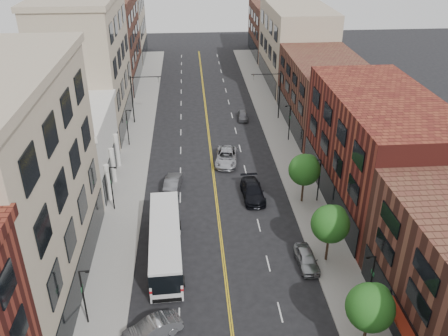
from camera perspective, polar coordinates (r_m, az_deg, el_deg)
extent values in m
cube|color=gray|center=(61.47, -10.84, 0.74)|extent=(4.00, 110.00, 0.15)
cube|color=gray|center=(62.31, 7.73, 1.40)|extent=(4.00, 110.00, 0.15)
cube|color=tan|center=(40.11, -24.88, -2.78)|extent=(10.00, 22.00, 18.00)
cube|color=silver|center=(57.54, -18.49, 2.11)|extent=(10.00, 14.00, 8.00)
cube|color=tan|center=(71.39, -16.24, 11.74)|extent=(10.00, 20.00, 18.00)
cube|color=brown|center=(90.82, -13.86, 14.42)|extent=(10.00, 20.00, 15.00)
cube|color=tan|center=(107.80, -12.65, 18.00)|extent=(10.00, 16.00, 20.00)
cube|color=#5A1C17|center=(52.33, 18.04, 1.99)|extent=(10.00, 22.00, 12.00)
cube|color=brown|center=(71.02, 12.00, 8.77)|extent=(10.00, 20.00, 10.00)
cube|color=tan|center=(89.99, 8.56, 14.46)|extent=(10.00, 22.00, 14.00)
cube|color=brown|center=(109.44, 6.25, 16.22)|extent=(10.00, 18.00, 11.00)
cylinder|color=black|center=(37.23, 16.57, -18.69)|extent=(0.22, 0.22, 2.50)
sphere|color=#205919|center=(35.40, 17.17, -15.74)|extent=(3.40, 3.40, 3.40)
sphere|color=#205919|center=(35.50, 17.84, -14.59)|extent=(2.04, 2.04, 2.04)
cylinder|color=black|center=(44.19, 12.30, -9.41)|extent=(0.22, 0.22, 2.50)
sphere|color=#205919|center=(42.66, 12.66, -6.59)|extent=(3.40, 3.40, 3.40)
sphere|color=#205919|center=(42.83, 13.24, -5.68)|extent=(2.04, 2.04, 2.04)
cylinder|color=black|center=(52.14, 9.42, -2.76)|extent=(0.22, 0.22, 2.50)
sphere|color=#205919|center=(50.85, 9.65, -0.21)|extent=(3.40, 3.40, 3.40)
sphere|color=#205919|center=(51.08, 10.14, 0.53)|extent=(2.04, 2.04, 2.04)
cylinder|color=black|center=(38.13, -16.52, -14.71)|extent=(0.14, 0.14, 5.00)
cylinder|color=black|center=(36.44, -16.52, -11.82)|extent=(0.70, 0.10, 0.10)
cube|color=black|center=(36.42, -16.11, -11.88)|extent=(0.28, 0.14, 0.14)
cube|color=#19592D|center=(37.54, -16.71, -13.70)|extent=(0.04, 0.55, 0.35)
cylinder|color=black|center=(50.83, -13.34, -2.42)|extent=(0.14, 0.14, 5.00)
cylinder|color=black|center=(49.58, -13.25, 0.08)|extent=(0.70, 0.10, 0.10)
cube|color=black|center=(49.57, -12.96, 0.04)|extent=(0.28, 0.14, 0.14)
cube|color=#19592D|center=(50.39, -13.45, -1.54)|extent=(0.04, 0.55, 0.35)
cylinder|color=black|center=(65.01, -11.53, 4.75)|extent=(0.14, 0.14, 5.00)
cylinder|color=black|center=(64.04, -11.43, 6.82)|extent=(0.70, 0.10, 0.10)
cube|color=black|center=(64.02, -11.20, 6.79)|extent=(0.28, 0.14, 0.14)
cube|color=#19592D|center=(64.67, -11.60, 5.48)|extent=(0.04, 0.55, 0.35)
cylinder|color=black|center=(39.59, 17.26, -12.97)|extent=(0.14, 0.14, 5.00)
cylinder|color=black|center=(37.92, 17.29, -10.17)|extent=(0.70, 0.10, 0.10)
cube|color=black|center=(37.87, 16.93, -10.26)|extent=(0.28, 0.14, 0.14)
cube|color=#19592D|center=(39.02, 17.45, -11.97)|extent=(0.04, 0.55, 0.35)
cylinder|color=black|center=(51.94, 11.35, -1.49)|extent=(0.14, 0.14, 5.00)
cylinder|color=black|center=(50.68, 11.23, 0.95)|extent=(0.70, 0.10, 0.10)
cube|color=black|center=(50.64, 10.95, 0.89)|extent=(0.28, 0.14, 0.14)
cube|color=#19592D|center=(51.51, 11.44, -0.62)|extent=(0.04, 0.55, 0.35)
cylinder|color=black|center=(65.88, 7.88, 5.38)|extent=(0.14, 0.14, 5.00)
cylinder|color=black|center=(64.89, 7.72, 7.41)|extent=(0.70, 0.10, 0.10)
cube|color=black|center=(64.86, 7.50, 7.37)|extent=(0.28, 0.14, 0.14)
cube|color=#19592D|center=(65.54, 7.93, 6.11)|extent=(0.04, 0.55, 0.35)
cylinder|color=black|center=(72.01, -10.96, 8.08)|extent=(0.18, 0.18, 7.20)
cylinder|color=black|center=(70.71, -9.42, 10.76)|extent=(4.40, 0.12, 0.12)
imported|color=black|center=(70.70, -7.91, 10.52)|extent=(0.15, 0.18, 0.90)
cylinder|color=black|center=(72.79, 6.68, 8.63)|extent=(0.18, 0.18, 7.20)
cylinder|color=black|center=(71.35, 5.07, 11.18)|extent=(4.40, 0.12, 0.12)
imported|color=black|center=(71.21, 3.60, 10.86)|extent=(0.15, 0.18, 0.90)
cube|color=silver|center=(43.83, -7.06, -8.74)|extent=(3.21, 12.50, 3.00)
cube|color=black|center=(43.40, -7.11, -7.98)|extent=(3.25, 12.54, 1.08)
cube|color=#B20C12|center=(44.02, -7.03, -9.07)|extent=(3.25, 12.54, 0.23)
cube|color=black|center=(38.85, -6.98, -13.93)|extent=(2.27, 0.16, 1.65)
cylinder|color=black|center=(41.44, -8.83, -13.60)|extent=(0.33, 1.00, 0.99)
cylinder|color=black|center=(41.37, -4.96, -13.40)|extent=(0.33, 1.00, 0.99)
cylinder|color=black|center=(47.94, -8.66, -7.03)|extent=(0.33, 1.00, 0.99)
cylinder|color=black|center=(47.88, -5.38, -6.86)|extent=(0.33, 1.00, 0.99)
imported|color=#94979B|center=(37.52, -8.62, -18.59)|extent=(4.70, 3.34, 1.47)
imported|color=#919397|center=(43.75, 9.91, -10.72)|extent=(1.84, 4.24, 1.42)
imported|color=#444448|center=(54.65, -6.18, -1.74)|extent=(2.21, 4.84, 1.54)
imported|color=black|center=(52.67, 3.46, -2.80)|extent=(2.53, 5.73, 1.63)
imported|color=#ACADB4|center=(59.96, 0.30, 1.35)|extent=(3.51, 6.23, 1.64)
imported|color=#515156|center=(73.25, 2.27, 6.32)|extent=(1.67, 3.81, 1.27)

